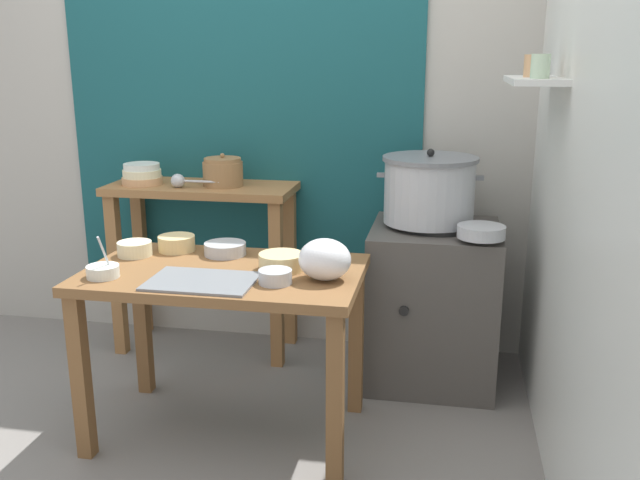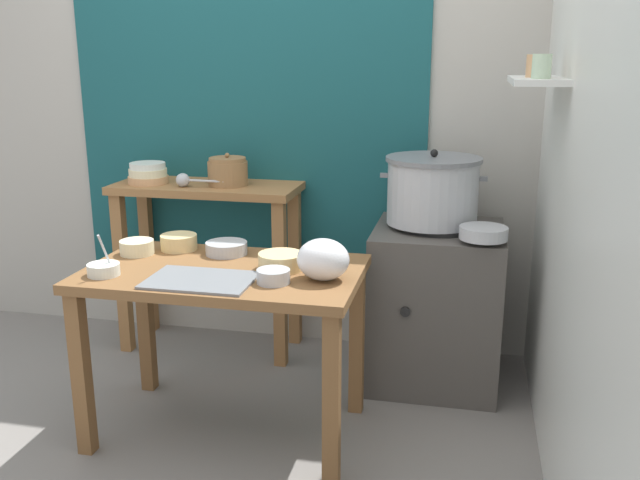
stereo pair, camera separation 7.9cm
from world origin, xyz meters
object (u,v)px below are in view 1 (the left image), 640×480
(ladle, at_px, (179,181))
(wide_pan, at_px, (481,232))
(stove_block, at_px, (433,303))
(prep_bowl_0, at_px, (135,248))
(prep_bowl_5, at_px, (225,248))
(back_shelf_table, at_px, (203,226))
(prep_table, at_px, (225,296))
(plastic_bag, at_px, (325,259))
(prep_bowl_2, at_px, (281,261))
(prep_bowl_3, at_px, (177,243))
(prep_bowl_4, at_px, (103,271))
(prep_bowl_1, at_px, (275,276))
(steamer_pot, at_px, (429,190))
(serving_tray, at_px, (202,281))
(bowl_stack_enamel, at_px, (142,174))
(clay_pot, at_px, (223,172))

(ladle, xyz_separation_m, wide_pan, (1.48, -0.26, -0.13))
(stove_block, bearing_deg, prep_bowl_0, -155.63)
(prep_bowl_5, bearing_deg, prep_bowl_0, -167.55)
(back_shelf_table, bearing_deg, prep_table, -64.79)
(plastic_bag, bearing_deg, back_shelf_table, 132.77)
(prep_bowl_2, relative_size, prep_bowl_5, 1.01)
(prep_bowl_3, bearing_deg, prep_table, -38.05)
(prep_bowl_4, bearing_deg, wide_pan, 24.09)
(ladle, bearing_deg, prep_bowl_1, -50.30)
(prep_bowl_1, height_order, prep_bowl_3, prep_bowl_3)
(back_shelf_table, relative_size, prep_bowl_2, 5.34)
(prep_bowl_3, distance_m, prep_bowl_4, 0.43)
(steamer_pot, height_order, serving_tray, steamer_pot)
(prep_table, bearing_deg, prep_bowl_2, 9.92)
(wide_pan, distance_m, prep_bowl_5, 1.11)
(bowl_stack_enamel, bearing_deg, wide_pan, -10.56)
(prep_table, xyz_separation_m, prep_bowl_5, (-0.06, 0.20, 0.14))
(plastic_bag, bearing_deg, prep_table, 172.85)
(bowl_stack_enamel, distance_m, prep_bowl_0, 0.74)
(prep_table, distance_m, prep_bowl_1, 0.31)
(prep_bowl_3, distance_m, prep_bowl_5, 0.23)
(wide_pan, height_order, prep_bowl_0, wide_pan)
(prep_table, distance_m, prep_bowl_4, 0.48)
(prep_bowl_2, relative_size, prep_bowl_4, 1.03)
(prep_bowl_0, xyz_separation_m, prep_bowl_5, (0.37, 0.08, -0.00))
(prep_bowl_5, bearing_deg, prep_bowl_3, 174.24)
(stove_block, bearing_deg, prep_bowl_5, -151.10)
(bowl_stack_enamel, relative_size, prep_bowl_1, 1.65)
(ladle, xyz_separation_m, serving_tray, (0.43, -0.89, -0.21))
(serving_tray, xyz_separation_m, prep_bowl_3, (-0.26, 0.39, 0.03))
(stove_block, height_order, plastic_bag, plastic_bag)
(ladle, xyz_separation_m, prep_bowl_4, (0.04, -0.90, -0.19))
(bowl_stack_enamel, xyz_separation_m, plastic_bag, (1.11, -0.83, -0.15))
(back_shelf_table, xyz_separation_m, prep_bowl_3, (0.10, -0.59, 0.08))
(bowl_stack_enamel, bearing_deg, prep_bowl_4, -74.58)
(prep_bowl_0, bearing_deg, plastic_bag, -11.37)
(stove_block, bearing_deg, plastic_bag, -118.41)
(serving_tray, height_order, prep_bowl_4, prep_bowl_4)
(steamer_pot, relative_size, prep_bowl_1, 3.90)
(prep_bowl_2, bearing_deg, serving_tray, -140.72)
(steamer_pot, height_order, ladle, steamer_pot)
(plastic_bag, bearing_deg, serving_tray, -165.33)
(wide_pan, height_order, prep_bowl_4, prep_bowl_4)
(prep_table, relative_size, prep_bowl_1, 8.72)
(clay_pot, height_order, wide_pan, clay_pot)
(ladle, xyz_separation_m, prep_bowl_2, (0.69, -0.68, -0.18))
(prep_table, relative_size, steamer_pot, 2.24)
(serving_tray, bearing_deg, prep_bowl_0, 144.46)
(stove_block, xyz_separation_m, prep_bowl_0, (-1.25, -0.57, 0.37))
(plastic_bag, height_order, prep_bowl_3, plastic_bag)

